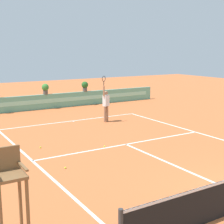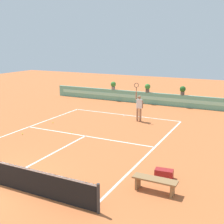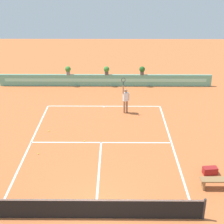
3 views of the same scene
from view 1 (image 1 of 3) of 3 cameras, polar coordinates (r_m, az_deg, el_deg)
The scene contains 10 objects.
ground_plane at distance 13.90m, azimuth 3.35°, elevation -6.00°, with size 60.00×60.00×0.00m, color #BC6033.
court_lines at distance 14.47m, azimuth 1.72°, elevation -5.29°, with size 8.32×11.94×0.01m.
back_wall_barrier at distance 22.89m, azimuth -11.61°, elevation 1.75°, with size 18.00×0.21×1.00m.
umpire_chair at distance 6.88m, azimuth -17.38°, elevation -12.56°, with size 0.60×0.60×2.14m.
tennis_player at distance 18.37m, azimuth -1.05°, elevation 1.52°, with size 0.58×0.34×2.58m.
tennis_ball_near_baseline at distance 13.98m, azimuth -12.27°, elevation -5.99°, with size 0.07×0.07×0.07m, color #CCE033.
tennis_ball_mid_court at distance 13.80m, azimuth -1.30°, elevation -5.96°, with size 0.07×0.07×0.07m, color #CCE033.
tennis_ball_by_sideline at distance 11.52m, azimuth -8.08°, elevation -9.52°, with size 0.07×0.07×0.07m, color #CCE033.
potted_plant_right at distance 23.98m, azimuth -4.72°, elevation 4.54°, with size 0.48×0.48×0.72m.
potted_plant_centre at distance 22.80m, azimuth -11.45°, elevation 4.04°, with size 0.48×0.48×0.72m.
Camera 1 is at (-7.61, -4.91, 4.01)m, focal length 52.89 mm.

